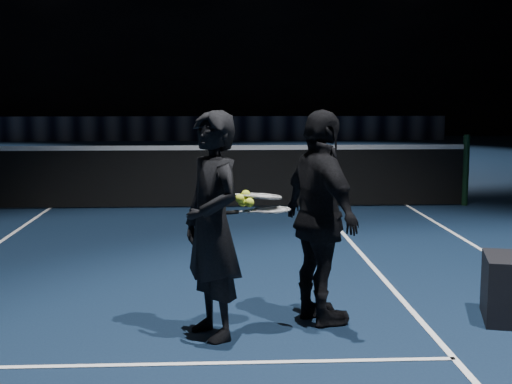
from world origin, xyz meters
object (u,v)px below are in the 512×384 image
player_a (212,226)px  tennis_balls (246,200)px  player_b (321,218)px  racket_upper (263,196)px  racket_lower (271,210)px

player_a → tennis_balls: player_a is taller
player_b → racket_upper: player_b is taller
racket_lower → tennis_balls: 0.21m
player_b → tennis_balls: player_b is taller
racket_upper → tennis_balls: size_ratio=5.67×
player_a → player_b: (0.81, 0.26, 0.00)m
racket_lower → racket_upper: bearing=141.3°
player_a → tennis_balls: size_ratio=13.47×
racket_upper → tennis_balls: 0.15m
player_a → player_b: 0.85m
player_b → racket_upper: 0.49m
racket_upper → racket_lower: bearing=-42.7°
racket_upper → player_a: bearing=-178.3°
player_b → racket_upper: bearing=81.6°
player_a → racket_lower: (0.43, 0.14, 0.09)m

